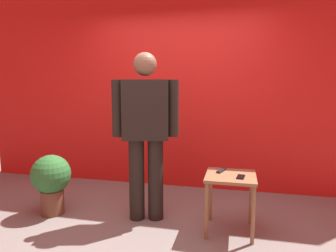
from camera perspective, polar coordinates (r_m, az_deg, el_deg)
The scene contains 7 objects.
ground_plane at distance 3.15m, azimuth -4.50°, elevation -20.12°, with size 12.00×12.00×0.00m, color gray.
back_wall_red at distance 4.37m, azimuth 1.80°, elevation 10.01°, with size 6.10×0.12×3.30m, color red.
standing_person at distance 3.23m, azimuth -4.26°, elevation -0.40°, with size 0.72×0.35×1.81m.
side_table at distance 3.11m, azimuth 11.74°, elevation -10.79°, with size 0.49×0.49×0.59m.
cell_phone at distance 3.02m, azimuth 13.59°, elevation -9.33°, with size 0.07×0.14×0.01m, color black.
tv_remote at distance 3.18m, azimuth 10.07°, elevation -8.27°, with size 0.04×0.17×0.02m, color black.
potted_plant at distance 3.73m, azimuth -21.21°, elevation -9.37°, with size 0.44×0.44×0.69m.
Camera 1 is at (0.85, -2.65, 1.46)m, focal length 32.23 mm.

